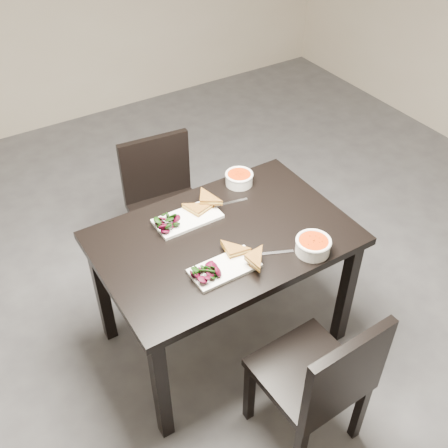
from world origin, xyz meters
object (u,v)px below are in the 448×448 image
(chair_near, at_px, (322,379))
(plate_near, at_px, (225,268))
(chair_far, at_px, (164,200))
(table, at_px, (224,250))
(plate_far, at_px, (188,219))
(soup_bowl_near, at_px, (313,245))
(soup_bowl_far, at_px, (239,178))

(chair_near, distance_m, plate_near, 0.62)
(chair_far, bearing_deg, plate_near, -93.34)
(chair_far, relative_size, plate_near, 2.77)
(table, bearing_deg, plate_far, 115.69)
(chair_near, distance_m, soup_bowl_near, 0.58)
(plate_far, height_order, soup_bowl_far, soup_bowl_far)
(chair_far, xyz_separation_m, soup_bowl_near, (0.26, -1.02, 0.31))
(chair_near, xyz_separation_m, soup_bowl_far, (0.26, 1.04, 0.30))
(soup_bowl_near, relative_size, soup_bowl_far, 1.10)
(table, height_order, soup_bowl_far, soup_bowl_far)
(soup_bowl_near, bearing_deg, chair_far, 104.09)
(chair_far, relative_size, plate_far, 2.61)
(chair_far, height_order, plate_near, chair_far)
(chair_far, distance_m, soup_bowl_near, 1.10)
(plate_far, bearing_deg, soup_bowl_near, -53.19)
(soup_bowl_far, bearing_deg, chair_near, -103.99)
(soup_bowl_near, height_order, soup_bowl_far, soup_bowl_near)
(table, relative_size, plate_near, 3.91)
(chair_far, distance_m, soup_bowl_far, 0.57)
(chair_far, distance_m, plate_near, 0.96)
(chair_near, height_order, soup_bowl_near, chair_near)
(chair_near, relative_size, plate_far, 2.61)
(plate_near, height_order, plate_far, same)
(chair_near, xyz_separation_m, plate_far, (-0.12, 0.92, 0.27))
(chair_near, bearing_deg, plate_far, 95.36)
(plate_far, relative_size, soup_bowl_far, 2.17)
(table, height_order, chair_far, chair_far)
(soup_bowl_far, bearing_deg, plate_near, -128.85)
(chair_far, bearing_deg, table, -86.37)
(table, xyz_separation_m, plate_near, (-0.12, -0.19, 0.11))
(table, xyz_separation_m, soup_bowl_far, (0.29, 0.31, 0.14))
(soup_bowl_near, distance_m, plate_far, 0.63)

